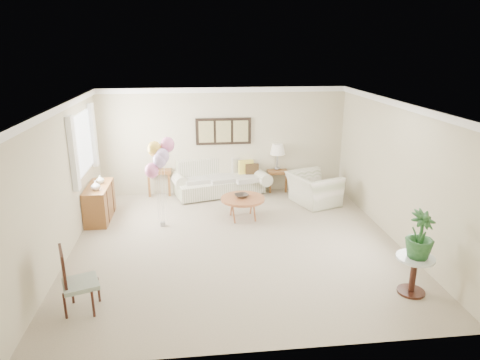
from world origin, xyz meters
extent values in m
plane|color=tan|center=(0.00, 0.00, 0.00)|extent=(6.00, 6.00, 0.00)
cube|color=#BAAF90|center=(0.00, 3.00, 1.30)|extent=(6.00, 0.04, 2.60)
cube|color=#BAAF90|center=(0.00, -3.00, 1.30)|extent=(6.00, 0.04, 2.60)
cube|color=#BAAF90|center=(-3.00, 0.00, 1.30)|extent=(0.04, 6.00, 2.60)
cube|color=#BAAF90|center=(3.00, 0.00, 1.30)|extent=(0.04, 6.00, 2.60)
cube|color=white|center=(0.00, 0.00, 2.59)|extent=(6.00, 6.00, 0.02)
cube|color=white|center=(0.00, 2.97, 2.54)|extent=(6.00, 0.06, 0.12)
cube|color=white|center=(-2.97, 0.00, 2.54)|extent=(0.06, 6.00, 0.12)
cube|color=white|center=(2.97, 0.00, 2.54)|extent=(0.06, 6.00, 0.12)
cube|color=white|center=(-2.98, 1.50, 1.65)|extent=(0.04, 1.40, 1.20)
cube|color=white|center=(-2.94, 0.65, 1.65)|extent=(0.10, 0.22, 1.40)
cube|color=white|center=(-2.94, 2.35, 1.65)|extent=(0.10, 0.22, 1.40)
cube|color=black|center=(0.00, 2.97, 1.55)|extent=(1.35, 0.04, 0.65)
cube|color=#8C8C59|center=(-0.42, 2.94, 1.55)|extent=(0.36, 0.02, 0.52)
cube|color=#8C8C59|center=(0.00, 2.94, 1.55)|extent=(0.36, 0.02, 0.52)
cube|color=#8C8C59|center=(0.42, 2.94, 1.55)|extent=(0.36, 0.02, 0.52)
cube|color=silver|center=(-0.13, 2.79, 0.21)|extent=(2.28, 1.40, 0.35)
cube|color=silver|center=(-0.13, 3.11, 0.60)|extent=(2.11, 0.77, 0.53)
cylinder|color=silver|center=(-1.14, 2.79, 0.43)|extent=(0.53, 0.92, 0.31)
cylinder|color=silver|center=(0.88, 2.79, 0.43)|extent=(0.53, 0.92, 0.31)
cube|color=silver|center=(-0.74, 2.74, 0.43)|extent=(0.74, 0.82, 0.12)
cube|color=silver|center=(-0.13, 2.74, 0.43)|extent=(0.74, 0.82, 0.12)
cube|color=silver|center=(0.48, 2.74, 0.43)|extent=(0.74, 0.82, 0.12)
cube|color=#8CC7E3|center=(-0.88, 2.90, 0.64)|extent=(0.37, 0.12, 0.37)
cube|color=#ECDA4C|center=(0.55, 2.90, 0.64)|extent=(0.37, 0.12, 0.37)
cube|color=#3E2B17|center=(0.69, 2.84, 0.58)|extent=(0.33, 0.10, 0.33)
cube|color=silver|center=(-0.13, 2.79, 0.02)|extent=(1.93, 0.77, 0.04)
cube|color=brown|center=(-1.60, 3.00, 0.61)|extent=(0.60, 0.55, 0.09)
cube|color=brown|center=(-1.84, 2.78, 0.28)|extent=(0.05, 0.05, 0.57)
cube|color=brown|center=(-1.36, 2.78, 0.28)|extent=(0.05, 0.05, 0.57)
cube|color=brown|center=(-1.84, 3.22, 0.28)|extent=(0.05, 0.05, 0.57)
cube|color=brown|center=(-1.36, 3.22, 0.28)|extent=(0.05, 0.05, 0.57)
cube|color=brown|center=(1.34, 2.93, 0.51)|extent=(0.50, 0.46, 0.07)
cube|color=brown|center=(1.14, 2.75, 0.24)|extent=(0.05, 0.05, 0.48)
cube|color=brown|center=(1.54, 2.75, 0.24)|extent=(0.05, 0.05, 0.48)
cube|color=brown|center=(1.14, 3.11, 0.24)|extent=(0.05, 0.05, 0.48)
cube|color=brown|center=(1.54, 3.11, 0.24)|extent=(0.05, 0.05, 0.48)
cylinder|color=gray|center=(-1.60, 3.00, 0.69)|extent=(0.16, 0.16, 0.07)
cylinder|color=gray|center=(-1.60, 3.00, 0.89)|extent=(0.04, 0.04, 0.34)
cone|color=silver|center=(-1.60, 3.00, 1.19)|extent=(0.38, 0.38, 0.27)
cylinder|color=gray|center=(1.34, 2.93, 0.58)|extent=(0.16, 0.16, 0.07)
cylinder|color=gray|center=(1.34, 2.93, 0.78)|extent=(0.04, 0.04, 0.33)
cone|color=silver|center=(1.34, 2.93, 1.08)|extent=(0.38, 0.38, 0.27)
cylinder|color=brown|center=(0.26, 1.17, 0.45)|extent=(0.93, 0.93, 0.05)
cylinder|color=brown|center=(0.48, 1.39, 0.21)|extent=(0.04, 0.04, 0.42)
cylinder|color=brown|center=(0.04, 1.39, 0.21)|extent=(0.04, 0.04, 0.42)
cylinder|color=brown|center=(0.04, 0.95, 0.21)|extent=(0.04, 0.04, 0.42)
cylinder|color=brown|center=(0.48, 0.95, 0.21)|extent=(0.04, 0.04, 0.42)
imported|color=#2C241E|center=(0.24, 1.20, 0.51)|extent=(0.36, 0.36, 0.07)
imported|color=silver|center=(2.01, 1.91, 0.36)|extent=(1.27, 1.35, 0.71)
cylinder|color=silver|center=(2.44, -1.97, 0.58)|extent=(0.55, 0.55, 0.04)
cylinder|color=#3A1810|center=(2.44, -1.97, 0.29)|extent=(0.09, 0.09, 0.55)
cylinder|color=#3A1810|center=(2.44, -1.97, 0.00)|extent=(0.41, 0.41, 0.01)
imported|color=#1A461A|center=(2.45, -1.99, 0.96)|extent=(0.52, 0.52, 0.71)
cube|color=gray|center=(-2.36, -1.87, 0.41)|extent=(0.59, 0.59, 0.06)
cylinder|color=#3A1810|center=(-2.54, -2.05, 0.19)|extent=(0.04, 0.04, 0.38)
cylinder|color=#3A1810|center=(-2.17, -2.05, 0.19)|extent=(0.04, 0.04, 0.38)
cylinder|color=#3A1810|center=(-2.54, -1.68, 0.19)|extent=(0.04, 0.04, 0.38)
cylinder|color=#3A1810|center=(-2.17, -1.68, 0.19)|extent=(0.04, 0.04, 0.38)
cube|color=#3A1810|center=(-2.56, -1.87, 0.69)|extent=(0.18, 0.43, 0.51)
cube|color=brown|center=(-2.76, 1.50, 0.37)|extent=(0.45, 1.20, 0.74)
cube|color=#3A1810|center=(-2.75, 1.20, 0.37)|extent=(0.46, 0.02, 0.70)
cube|color=#3A1810|center=(-2.75, 1.80, 0.37)|extent=(0.46, 0.02, 0.70)
imported|color=silver|center=(-2.74, 1.23, 0.84)|extent=(0.23, 0.23, 0.19)
imported|color=beige|center=(-2.74, 1.67, 0.83)|extent=(0.21, 0.21, 0.18)
cube|color=gray|center=(-1.42, 0.97, 0.04)|extent=(0.10, 0.10, 0.08)
ellipsoid|color=pink|center=(-1.57, 0.87, 1.22)|extent=(0.27, 0.27, 0.31)
cylinder|color=silver|center=(-1.49, 0.92, 0.57)|extent=(0.01, 0.01, 0.99)
ellipsoid|color=#B99BD1|center=(-1.35, 0.92, 1.49)|extent=(0.27, 0.27, 0.31)
cylinder|color=silver|center=(-1.38, 0.95, 0.71)|extent=(0.01, 0.01, 1.26)
ellipsoid|color=yellow|center=(-1.50, 1.02, 1.62)|extent=(0.27, 0.27, 0.31)
cylinder|color=silver|center=(-1.46, 0.99, 0.77)|extent=(0.01, 0.01, 1.38)
ellipsoid|color=pink|center=(-1.25, 1.07, 1.68)|extent=(0.27, 0.27, 0.31)
cylinder|color=silver|center=(-1.33, 1.02, 0.80)|extent=(0.01, 0.01, 1.45)
ellipsoid|color=#B99BD1|center=(-1.40, 0.89, 1.42)|extent=(0.27, 0.27, 0.31)
cylinder|color=silver|center=(-1.41, 0.93, 0.67)|extent=(0.01, 0.01, 1.19)
camera|label=1|loc=(-0.75, -7.27, 3.56)|focal=32.00mm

